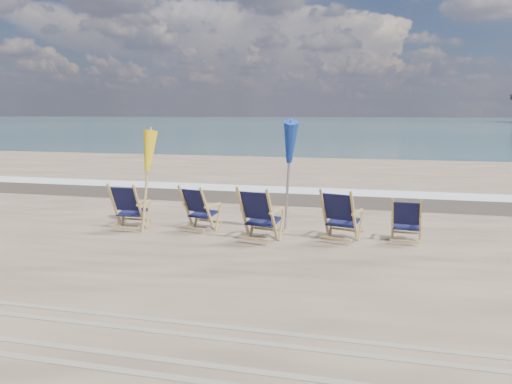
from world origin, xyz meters
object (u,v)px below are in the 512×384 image
beach_chair_4 (420,222)px  umbrella_blue (288,142)px  beach_chair_1 (207,210)px  umbrella_yellow (145,156)px  beach_chair_2 (272,216)px  beach_chair_0 (139,208)px  beach_chair_3 (354,217)px

beach_chair_4 → umbrella_blue: bearing=-0.6°
beach_chair_1 → umbrella_yellow: umbrella_yellow is taller
beach_chair_2 → umbrella_yellow: size_ratio=0.52×
beach_chair_0 → umbrella_yellow: bearing=-152.4°
beach_chair_3 → umbrella_yellow: umbrella_yellow is taller
beach_chair_4 → beach_chair_3: bearing=17.2°
beach_chair_1 → umbrella_yellow: (-1.29, -0.13, 1.10)m
umbrella_yellow → umbrella_blue: 2.97m
beach_chair_2 → beach_chair_4: size_ratio=1.22×
beach_chair_1 → beach_chair_3: beach_chair_3 is taller
beach_chair_2 → beach_chair_4: 2.80m
beach_chair_0 → umbrella_blue: size_ratio=0.43×
beach_chair_3 → beach_chair_4: beach_chair_3 is taller
umbrella_yellow → umbrella_blue: bearing=9.6°
beach_chair_3 → umbrella_yellow: size_ratio=0.50×
beach_chair_3 → umbrella_blue: (-1.37, 0.53, 1.36)m
beach_chair_4 → beach_chair_2: bearing=18.8°
umbrella_blue → beach_chair_4: bearing=-6.2°
beach_chair_1 → umbrella_blue: (1.63, 0.37, 1.40)m
beach_chair_0 → beach_chair_4: size_ratio=1.14×
beach_chair_2 → beach_chair_1: bearing=-7.7°
beach_chair_2 → beach_chair_3: 1.55m
beach_chair_1 → beach_chair_4: 4.22m
beach_chair_0 → umbrella_yellow: 1.09m
beach_chair_1 → umbrella_blue: 2.18m
umbrella_blue → beach_chair_1: bearing=-167.4°
beach_chair_4 → beach_chair_1: bearing=6.7°
umbrella_yellow → umbrella_blue: size_ratio=0.87×
beach_chair_0 → beach_chair_3: beach_chair_3 is taller
beach_chair_3 → umbrella_yellow: (-4.29, 0.04, 1.07)m
umbrella_yellow → beach_chair_3: bearing=-0.5°
beach_chair_2 → beach_chair_3: beach_chair_2 is taller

